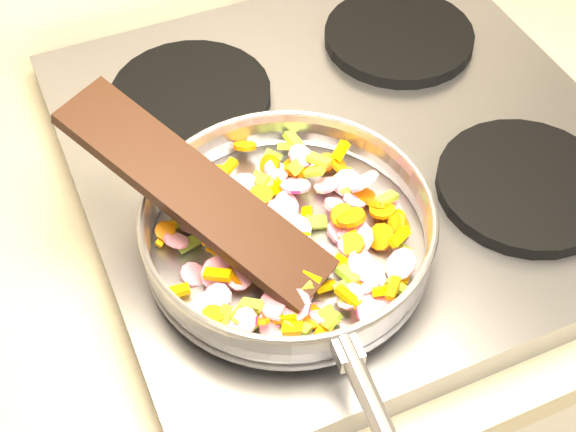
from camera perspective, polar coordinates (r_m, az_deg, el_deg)
name	(u,v)px	position (r m, az deg, el deg)	size (l,w,h in m)	color
cooktop	(348,155)	(0.93, 4.29, 4.33)	(0.60, 0.60, 0.04)	#939399
grate_fl	(285,270)	(0.78, -0.21, -3.87)	(0.19, 0.19, 0.02)	black
grate_fr	(525,185)	(0.89, 16.52, 2.11)	(0.19, 0.19, 0.02)	black
grate_bl	(191,95)	(0.97, -6.92, 8.53)	(0.19, 0.19, 0.02)	black
grate_br	(399,36)	(1.06, 7.89, 12.54)	(0.19, 0.19, 0.02)	black
saute_pan	(289,229)	(0.77, 0.07, -0.94)	(0.32, 0.49, 0.05)	#9E9EA5
vegetable_heap	(296,236)	(0.78, 0.58, -1.45)	(0.26, 0.27, 0.05)	#FFA900
wooden_spatula	(194,191)	(0.75, -6.67, 1.75)	(0.29, 0.07, 0.01)	black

